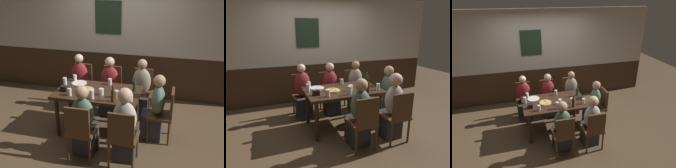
% 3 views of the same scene
% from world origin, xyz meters
% --- Properties ---
extents(ground_plane, '(12.00, 12.00, 0.00)m').
position_xyz_m(ground_plane, '(0.00, 0.00, 0.00)').
color(ground_plane, brown).
extents(wall_back, '(6.40, 0.13, 2.60)m').
position_xyz_m(wall_back, '(-0.00, 1.65, 1.30)').
color(wall_back, '#3D2819').
rests_on(wall_back, ground_plane).
extents(dining_table, '(1.40, 0.87, 0.74)m').
position_xyz_m(dining_table, '(0.00, 0.00, 0.65)').
color(dining_table, '#382316').
rests_on(dining_table, ground_plane).
extents(chair_head_east, '(0.40, 0.40, 0.88)m').
position_xyz_m(chair_head_east, '(1.12, 0.00, 0.50)').
color(chair_head_east, '#513521').
rests_on(chair_head_east, ground_plane).
extents(chair_left_far, '(0.40, 0.40, 0.88)m').
position_xyz_m(chair_left_far, '(-0.62, 0.85, 0.50)').
color(chair_left_far, '#513521').
rests_on(chair_left_far, ground_plane).
extents(chair_right_far, '(0.40, 0.40, 0.88)m').
position_xyz_m(chair_right_far, '(0.62, 0.85, 0.50)').
color(chair_right_far, '#513521').
rests_on(chair_right_far, ground_plane).
extents(chair_right_near, '(0.40, 0.40, 0.88)m').
position_xyz_m(chair_right_near, '(0.62, -0.85, 0.50)').
color(chair_right_near, '#513521').
rests_on(chair_right_near, ground_plane).
extents(chair_mid_near, '(0.40, 0.40, 0.88)m').
position_xyz_m(chair_mid_near, '(0.00, -0.85, 0.50)').
color(chair_mid_near, '#513521').
rests_on(chair_mid_near, ground_plane).
extents(chair_mid_far, '(0.40, 0.40, 0.88)m').
position_xyz_m(chair_mid_far, '(0.00, 0.85, 0.50)').
color(chair_mid_far, '#513521').
rests_on(chair_mid_far, ground_plane).
extents(person_head_east, '(0.37, 0.34, 1.12)m').
position_xyz_m(person_head_east, '(0.95, 0.00, 0.47)').
color(person_head_east, '#2D2D38').
rests_on(person_head_east, ground_plane).
extents(person_left_far, '(0.34, 0.37, 1.13)m').
position_xyz_m(person_left_far, '(-0.62, 0.69, 0.47)').
color(person_left_far, '#2D2D38').
rests_on(person_left_far, ground_plane).
extents(person_right_far, '(0.34, 0.37, 1.13)m').
position_xyz_m(person_right_far, '(0.62, 0.69, 0.47)').
color(person_right_far, '#2D2D38').
rests_on(person_right_far, ground_plane).
extents(person_right_near, '(0.34, 0.37, 1.15)m').
position_xyz_m(person_right_near, '(0.62, -0.69, 0.49)').
color(person_right_near, '#2D2D38').
rests_on(person_right_near, ground_plane).
extents(person_mid_near, '(0.34, 0.37, 1.12)m').
position_xyz_m(person_mid_near, '(0.00, -0.69, 0.47)').
color(person_mid_near, '#2D2D38').
rests_on(person_mid_near, ground_plane).
extents(person_mid_far, '(0.34, 0.37, 1.12)m').
position_xyz_m(person_mid_far, '(-0.00, 0.69, 0.47)').
color(person_mid_far, '#2D2D38').
rests_on(person_mid_far, ground_plane).
extents(pizza, '(0.27, 0.27, 0.03)m').
position_xyz_m(pizza, '(-0.20, -0.02, 0.75)').
color(pizza, tan).
rests_on(pizza, dining_table).
extents(beer_glass_half, '(0.07, 0.07, 0.15)m').
position_xyz_m(beer_glass_half, '(0.00, -0.31, 0.80)').
color(beer_glass_half, silver).
rests_on(beer_glass_half, dining_table).
extents(tumbler_water, '(0.07, 0.07, 0.12)m').
position_xyz_m(tumbler_water, '(0.60, -0.25, 0.79)').
color(tumbler_water, silver).
rests_on(tumbler_water, dining_table).
extents(tumbler_short, '(0.06, 0.06, 0.12)m').
position_xyz_m(tumbler_short, '(-0.38, -0.29, 0.79)').
color(tumbler_short, silver).
rests_on(tumbler_short, dining_table).
extents(beer_glass_tall, '(0.08, 0.08, 0.11)m').
position_xyz_m(beer_glass_tall, '(0.10, -0.14, 0.79)').
color(beer_glass_tall, silver).
rests_on(beer_glass_tall, dining_table).
extents(pint_glass_stout, '(0.07, 0.07, 0.12)m').
position_xyz_m(pint_glass_stout, '(0.36, -0.18, 0.80)').
color(pint_glass_stout, silver).
rests_on(pint_glass_stout, dining_table).
extents(pint_glass_amber, '(0.07, 0.07, 0.14)m').
position_xyz_m(pint_glass_amber, '(-0.63, 0.09, 0.80)').
color(pint_glass_amber, silver).
rests_on(pint_glass_amber, dining_table).
extents(highball_clear, '(0.07, 0.07, 0.11)m').
position_xyz_m(highball_clear, '(0.12, 0.33, 0.79)').
color(highball_clear, silver).
rests_on(highball_clear, dining_table).
extents(pint_glass_pale, '(0.07, 0.07, 0.11)m').
position_xyz_m(pint_glass_pale, '(-0.56, 0.35, 0.79)').
color(pint_glass_pale, silver).
rests_on(pint_glass_pale, dining_table).
extents(beer_bottle_green, '(0.06, 0.06, 0.25)m').
position_xyz_m(beer_bottle_green, '(0.59, 0.15, 0.84)').
color(beer_bottle_green, '#194723').
rests_on(beer_bottle_green, dining_table).
extents(beer_bottle_brown, '(0.06, 0.06, 0.26)m').
position_xyz_m(beer_bottle_brown, '(0.34, -0.33, 0.84)').
color(beer_bottle_brown, '#42230F').
rests_on(beer_bottle_brown, dining_table).
extents(plate_white_large, '(0.27, 0.27, 0.01)m').
position_xyz_m(plate_white_large, '(-0.43, 0.24, 0.75)').
color(plate_white_large, white).
rests_on(plate_white_large, dining_table).
extents(condiment_caddy, '(0.11, 0.09, 0.09)m').
position_xyz_m(condiment_caddy, '(-0.55, -0.15, 0.79)').
color(condiment_caddy, black).
rests_on(condiment_caddy, dining_table).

